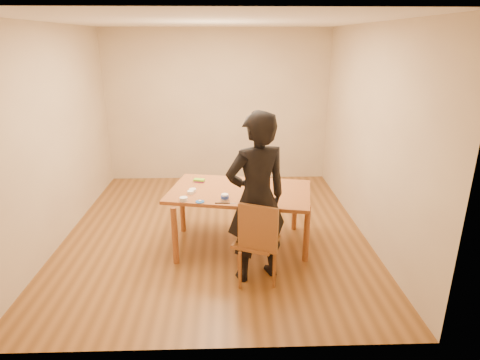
{
  "coord_description": "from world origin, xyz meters",
  "views": [
    {
      "loc": [
        0.17,
        -5.01,
        2.5
      ],
      "look_at": [
        0.32,
        -0.46,
        0.9
      ],
      "focal_mm": 30.0,
      "sensor_mm": 36.0,
      "label": 1
    }
  ],
  "objects_px": {
    "dining_chair": "(256,242)",
    "cake_plate": "(255,188)",
    "dining_table": "(240,192)",
    "person": "(256,199)",
    "cake": "(255,185)"
  },
  "relations": [
    {
      "from": "dining_chair",
      "to": "cake_plate",
      "type": "height_order",
      "value": "cake_plate"
    },
    {
      "from": "dining_table",
      "to": "dining_chair",
      "type": "relative_size",
      "value": 4.04
    },
    {
      "from": "cake_plate",
      "to": "person",
      "type": "height_order",
      "value": "person"
    },
    {
      "from": "dining_table",
      "to": "dining_chair",
      "type": "height_order",
      "value": "dining_table"
    },
    {
      "from": "cake_plate",
      "to": "dining_chair",
      "type": "bearing_deg",
      "value": -93.01
    },
    {
      "from": "cake_plate",
      "to": "person",
      "type": "distance_m",
      "value": 0.79
    },
    {
      "from": "cake",
      "to": "person",
      "type": "bearing_deg",
      "value": -93.19
    },
    {
      "from": "cake_plate",
      "to": "person",
      "type": "relative_size",
      "value": 0.14
    },
    {
      "from": "person",
      "to": "cake",
      "type": "bearing_deg",
      "value": -113.69
    },
    {
      "from": "dining_table",
      "to": "cake",
      "type": "height_order",
      "value": "cake"
    },
    {
      "from": "person",
      "to": "dining_table",
      "type": "bearing_deg",
      "value": -98.89
    },
    {
      "from": "dining_table",
      "to": "cake",
      "type": "bearing_deg",
      "value": 21.54
    },
    {
      "from": "dining_chair",
      "to": "cake_plate",
      "type": "xyz_separation_m",
      "value": [
        0.04,
        0.81,
        0.31
      ]
    },
    {
      "from": "dining_chair",
      "to": "cake_plate",
      "type": "bearing_deg",
      "value": 110.5
    },
    {
      "from": "cake_plate",
      "to": "cake",
      "type": "height_order",
      "value": "cake"
    }
  ]
}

